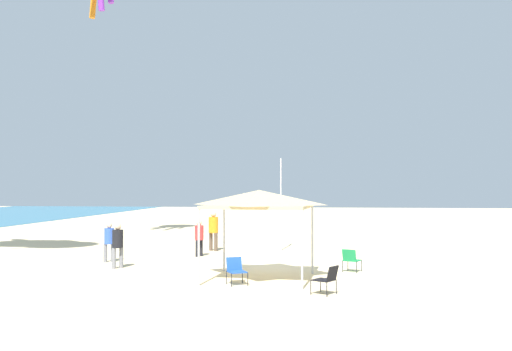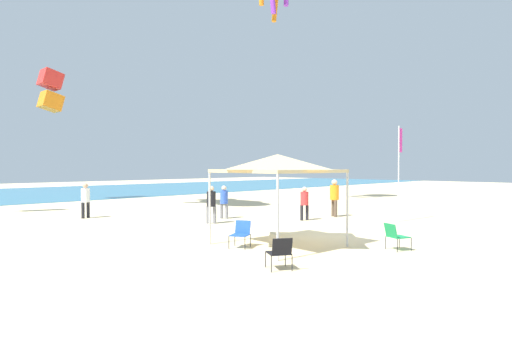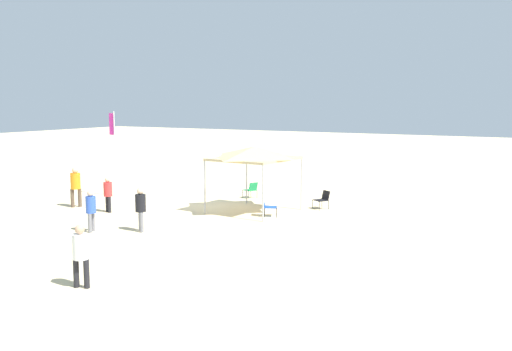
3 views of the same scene
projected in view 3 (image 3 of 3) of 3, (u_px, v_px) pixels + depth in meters
ground at (202, 207)px, 27.34m from camera, size 120.00×120.00×0.10m
canopy_tent at (254, 153)px, 25.54m from camera, size 3.36×3.49×2.91m
folding_chair_right_of_tent at (323, 198)px, 26.55m from camera, size 0.77×0.80×0.82m
folding_chair_left_of_tent at (268, 205)px, 24.80m from camera, size 0.79×0.74×0.82m
folding_chair_near_cooler at (251, 189)px, 29.38m from camera, size 0.78×0.72×0.82m
banner_flag at (114, 146)px, 29.64m from camera, size 0.36×0.06×4.37m
person_beachcomber at (80, 251)px, 15.30m from camera, size 0.45×0.41×1.71m
person_near_umbrella at (108, 192)px, 25.66m from camera, size 0.39×0.37×1.57m
person_by_tent at (91, 207)px, 21.84m from camera, size 0.38×0.40×1.59m
person_far_stroller at (141, 206)px, 21.89m from camera, size 0.40×0.40×1.67m
person_watching_sky at (76, 184)px, 26.87m from camera, size 0.44×0.44×1.87m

